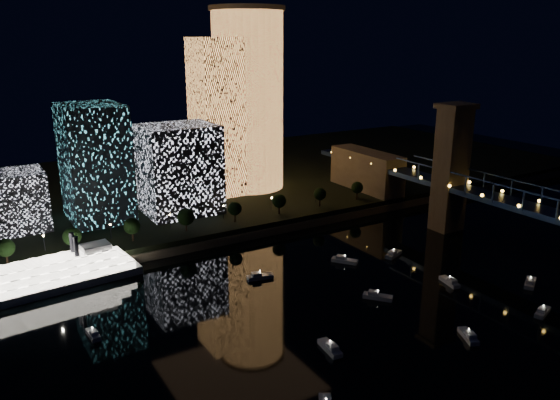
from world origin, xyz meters
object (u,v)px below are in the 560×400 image
Objects in this scene: tower_rectangular at (220,118)px; truss_bridge at (559,223)px; tower_cylindrical at (248,100)px; riverboat at (48,277)px.

truss_bridge is at bearing -64.15° from tower_rectangular.
tower_cylindrical reaches higher than tower_rectangular.
tower_rectangular reaches higher than riverboat.
tower_rectangular is 141.90m from truss_bridge.
tower_cylindrical reaches higher than riverboat.
tower_rectangular is 107.58m from riverboat.
tower_rectangular is at bearing -170.37° from tower_cylindrical.
riverboat is at bearing -146.24° from tower_rectangular.
tower_rectangular reaches higher than truss_bridge.
tower_cylindrical is 124.02m from riverboat.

